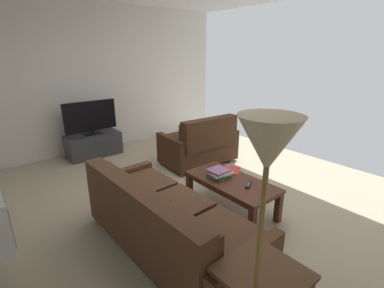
{
  "coord_description": "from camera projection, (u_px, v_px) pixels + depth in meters",
  "views": [
    {
      "loc": [
        -2.55,
        2.33,
        1.91
      ],
      "look_at": [
        -0.13,
        0.34,
        0.86
      ],
      "focal_mm": 25.65,
      "sensor_mm": 36.0,
      "label": 1
    }
  ],
  "objects": [
    {
      "name": "end_table",
      "position": [
        262.0,
        285.0,
        1.74
      ],
      "size": [
        0.49,
        0.49,
        0.62
      ],
      "color": "brown",
      "rests_on": "ground"
    },
    {
      "name": "tv_stand",
      "position": [
        94.0,
        145.0,
        5.29
      ],
      "size": [
        0.49,
        0.98,
        0.44
      ],
      "color": "#38383D",
      "rests_on": "ground"
    },
    {
      "name": "coffee_table",
      "position": [
        231.0,
        185.0,
        3.4
      ],
      "size": [
        1.15,
        0.57,
        0.42
      ],
      "color": "#4C2819",
      "rests_on": "ground"
    },
    {
      "name": "flat_tv",
      "position": [
        90.0,
        117.0,
        5.11
      ],
      "size": [
        0.21,
        0.97,
        0.63
      ],
      "color": "black",
      "rests_on": "tv_stand"
    },
    {
      "name": "tv_remote",
      "position": [
        248.0,
        185.0,
        3.23
      ],
      "size": [
        0.11,
        0.16,
        0.02
      ],
      "color": "black",
      "rests_on": "coffee_table"
    },
    {
      "name": "loveseat_near",
      "position": [
        200.0,
        144.0,
        4.86
      ],
      "size": [
        0.87,
        1.32,
        0.88
      ],
      "color": "black",
      "rests_on": "ground"
    },
    {
      "name": "wall_right",
      "position": [
        110.0,
        78.0,
        5.58
      ],
      "size": [
        0.12,
        5.17,
        2.83
      ],
      "primitive_type": "cube",
      "color": "silver",
      "rests_on": "ground"
    },
    {
      "name": "sofa_main",
      "position": [
        163.0,
        221.0,
        2.67
      ],
      "size": [
        2.05,
        0.9,
        0.81
      ],
      "color": "black",
      "rests_on": "ground"
    },
    {
      "name": "book_stack",
      "position": [
        219.0,
        173.0,
        3.45
      ],
      "size": [
        0.28,
        0.31,
        0.1
      ],
      "color": "#337F51",
      "rests_on": "coffee_table"
    },
    {
      "name": "ground_plane",
      "position": [
        205.0,
        195.0,
        3.88
      ],
      "size": [
        5.88,
        5.17,
        0.01
      ],
      "primitive_type": "cube",
      "color": "#B7A88E"
    },
    {
      "name": "floor_lamp",
      "position": [
        266.0,
        170.0,
        1.3
      ],
      "size": [
        0.31,
        0.31,
        1.65
      ],
      "color": "olive",
      "rests_on": "ground"
    },
    {
      "name": "loose_magazine",
      "position": [
        231.0,
        170.0,
        3.65
      ],
      "size": [
        0.34,
        0.35,
        0.01
      ],
      "primitive_type": "cube",
      "rotation": [
        0.0,
        0.0,
        0.61
      ],
      "color": "#C63833",
      "rests_on": "coffee_table"
    }
  ]
}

